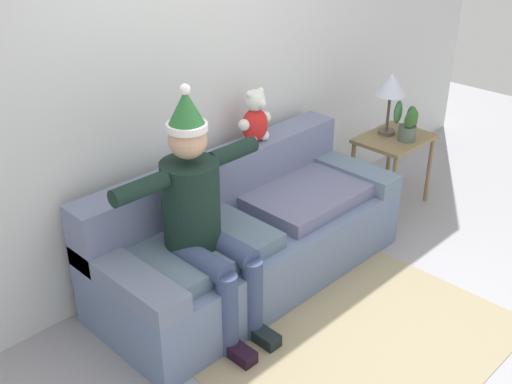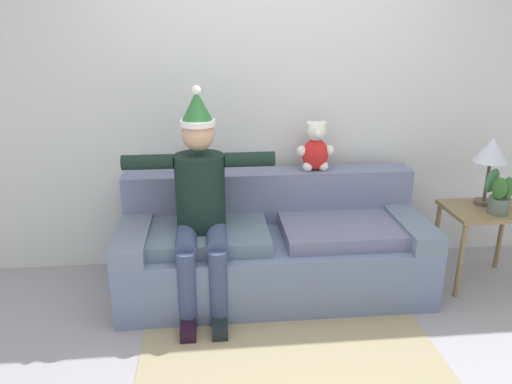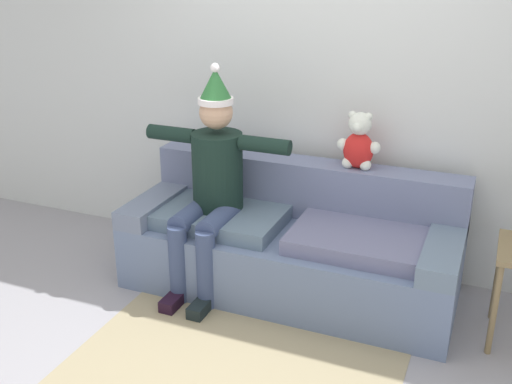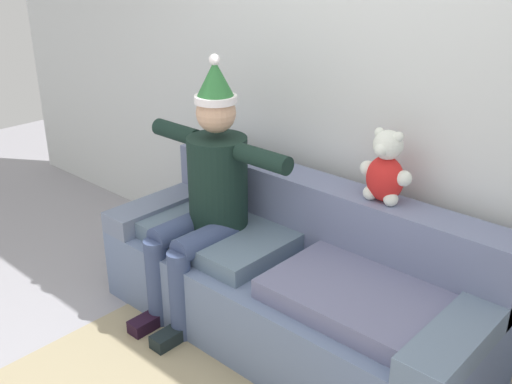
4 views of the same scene
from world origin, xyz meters
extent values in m
cube|color=silver|center=(0.00, 1.55, 1.35)|extent=(7.00, 0.10, 2.70)
cube|color=slate|center=(0.00, 0.98, 0.22)|extent=(2.19, 0.88, 0.43)
cube|color=slate|center=(0.00, 1.30, 0.63)|extent=(2.19, 0.24, 0.39)
cube|color=slate|center=(-0.99, 0.98, 0.50)|extent=(0.22, 0.88, 0.13)
cube|color=slate|center=(0.99, 0.98, 0.50)|extent=(0.22, 0.88, 0.13)
cube|color=slate|center=(-0.49, 0.93, 0.48)|extent=(0.88, 0.62, 0.10)
cube|color=slate|center=(0.49, 0.93, 0.48)|extent=(0.88, 0.62, 0.10)
cylinder|color=black|center=(-0.52, 0.96, 0.79)|extent=(0.34, 0.34, 0.52)
sphere|color=tan|center=(-0.52, 0.96, 1.19)|extent=(0.22, 0.22, 0.22)
cylinder|color=white|center=(-0.52, 0.96, 1.27)|extent=(0.23, 0.23, 0.04)
cone|color=#2D7136|center=(-0.52, 0.96, 1.38)|extent=(0.21, 0.21, 0.20)
sphere|color=white|center=(-0.52, 0.96, 1.48)|extent=(0.06, 0.06, 0.06)
cylinder|color=#3A496F|center=(-0.62, 0.76, 0.53)|extent=(0.14, 0.40, 0.14)
cylinder|color=#3A496F|center=(-0.62, 0.56, 0.27)|extent=(0.13, 0.13, 0.53)
cube|color=black|center=(-0.62, 0.48, 0.04)|extent=(0.10, 0.24, 0.08)
cylinder|color=#3A496F|center=(-0.42, 0.76, 0.53)|extent=(0.14, 0.40, 0.14)
cylinder|color=#3A496F|center=(-0.42, 0.56, 0.27)|extent=(0.13, 0.13, 0.53)
cube|color=black|center=(-0.42, 0.48, 0.04)|extent=(0.10, 0.24, 0.08)
cylinder|color=black|center=(-0.86, 0.96, 1.01)|extent=(0.34, 0.10, 0.10)
cylinder|color=black|center=(-0.18, 0.96, 1.01)|extent=(0.34, 0.10, 0.10)
ellipsoid|color=red|center=(0.35, 1.30, 0.94)|extent=(0.20, 0.16, 0.24)
sphere|color=silver|center=(0.35, 1.30, 1.12)|extent=(0.15, 0.15, 0.15)
sphere|color=silver|center=(0.35, 1.24, 1.11)|extent=(0.07, 0.07, 0.07)
sphere|color=silver|center=(0.30, 1.30, 1.18)|extent=(0.05, 0.05, 0.05)
sphere|color=silver|center=(0.40, 1.30, 1.18)|extent=(0.05, 0.05, 0.05)
sphere|color=silver|center=(0.25, 1.30, 0.97)|extent=(0.08, 0.08, 0.08)
sphere|color=silver|center=(0.29, 1.27, 0.86)|extent=(0.08, 0.08, 0.08)
sphere|color=silver|center=(0.46, 1.30, 0.97)|extent=(0.08, 0.08, 0.08)
sphere|color=silver|center=(0.41, 1.27, 0.86)|extent=(0.08, 0.08, 0.08)
camera|label=1|loc=(-2.50, -1.54, 2.52)|focal=43.74mm
camera|label=2|loc=(-0.45, -2.23, 1.91)|focal=34.37mm
camera|label=3|loc=(1.20, -2.49, 2.15)|focal=42.76mm
camera|label=4|loc=(1.74, -1.19, 2.06)|focal=41.54mm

